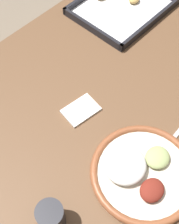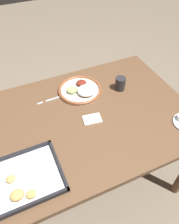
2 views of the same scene
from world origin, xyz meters
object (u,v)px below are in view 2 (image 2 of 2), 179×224
object	(u,v)px
fork	(54,99)
drinking_cup	(120,84)
baking_tray	(23,180)
dinner_plate	(81,90)
napkin	(92,119)

from	to	relation	value
fork	drinking_cup	xyz separation A→B (m)	(-0.42, 0.08, 0.04)
baking_tray	drinking_cup	distance (m)	0.82
dinner_plate	baking_tray	size ratio (longest dim) A/B	0.83
fork	napkin	size ratio (longest dim) A/B	1.75
dinner_plate	baking_tray	bearing A→B (deg)	44.46
dinner_plate	baking_tray	xyz separation A→B (m)	(0.48, 0.47, -0.00)
baking_tray	napkin	xyz separation A→B (m)	(-0.44, -0.21, -0.01)
fork	baking_tray	world-z (taller)	baking_tray
dinner_plate	drinking_cup	world-z (taller)	drinking_cup
fork	drinking_cup	world-z (taller)	drinking_cup
baking_tray	napkin	world-z (taller)	baking_tray
dinner_plate	napkin	distance (m)	0.26
baking_tray	napkin	bearing A→B (deg)	-154.20
drinking_cup	baking_tray	bearing A→B (deg)	28.18
baking_tray	drinking_cup	xyz separation A→B (m)	(-0.72, -0.39, 0.03)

